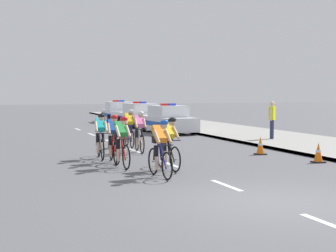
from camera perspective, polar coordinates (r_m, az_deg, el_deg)
ground_plane at (r=11.28m, az=10.74°, el=-7.91°), size 160.00×160.00×0.00m
sidewalk_slab at (r=27.04m, az=9.54°, el=-0.98°), size 4.90×60.00×0.12m
kerb_edge at (r=25.97m, az=4.98°, el=-1.12°), size 0.16×60.00×0.13m
lane_markings_centre at (r=20.46m, az=-3.63°, el=-2.60°), size 0.14×25.60×0.01m
cyclist_lead at (r=14.05m, az=-0.84°, el=-2.30°), size 0.43×1.72×1.56m
cyclist_second at (r=15.36m, az=0.03°, el=-1.78°), size 0.44×1.72×1.56m
cyclist_third at (r=15.91m, az=-4.97°, el=-1.60°), size 0.42×1.72×1.56m
cyclist_fourth at (r=17.05m, az=-5.83°, el=-1.25°), size 0.45×1.72×1.56m
cyclist_fifth at (r=18.06m, az=-7.17°, el=-0.98°), size 0.45×1.72×1.56m
cyclist_sixth at (r=19.78m, az=-3.05°, el=-0.54°), size 0.45×1.72×1.56m
cyclist_seventh at (r=21.67m, az=-4.13°, el=-0.17°), size 0.43×1.72×1.56m
police_car_nearest at (r=28.85m, az=-0.05°, el=0.60°), size 2.20×4.50×1.59m
police_car_second at (r=33.88m, az=-3.06°, el=1.07°), size 2.25×4.52×1.59m
police_car_third at (r=38.99m, az=-5.30°, el=1.41°), size 2.19×4.50×1.59m
traffic_cone_near at (r=17.61m, az=15.67°, el=-2.76°), size 0.36×0.36×0.64m
traffic_cone_far at (r=19.37m, az=9.78°, el=-2.10°), size 0.36×0.36×0.64m
spectator_closest at (r=24.40m, az=10.98°, el=0.91°), size 0.43×0.42×1.68m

